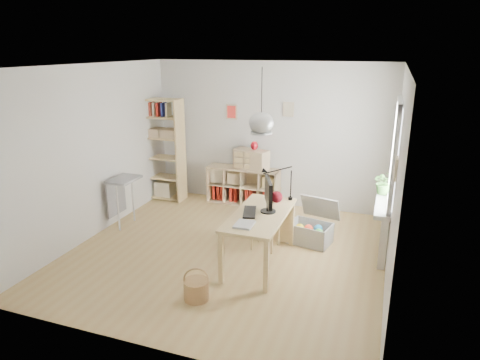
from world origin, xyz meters
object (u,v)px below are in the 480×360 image
(desk, at_px, (260,220))
(tall_bookshelf, at_px, (163,146))
(chair, at_px, (267,220))
(monitor, at_px, (268,194))
(drawer_chest, at_px, (251,159))
(storage_chest, at_px, (312,229))
(cube_shelf, at_px, (243,188))

(desk, relative_size, tall_bookshelf, 0.75)
(tall_bookshelf, relative_size, chair, 2.65)
(tall_bookshelf, bearing_deg, chair, -29.31)
(monitor, relative_size, drawer_chest, 0.80)
(storage_chest, bearing_deg, chair, -134.81)
(storage_chest, bearing_deg, tall_bookshelf, 174.37)
(tall_bookshelf, distance_m, chair, 2.98)
(drawer_chest, bearing_deg, chair, -49.72)
(tall_bookshelf, distance_m, monitor, 3.26)
(desk, distance_m, cube_shelf, 2.48)
(tall_bookshelf, height_order, storage_chest, tall_bookshelf)
(cube_shelf, relative_size, chair, 1.86)
(chair, distance_m, storage_chest, 0.78)
(tall_bookshelf, bearing_deg, storage_chest, -17.73)
(cube_shelf, xyz_separation_m, storage_chest, (1.60, -1.29, -0.08))
(monitor, bearing_deg, chair, 85.77)
(drawer_chest, bearing_deg, monitor, -51.19)
(desk, height_order, tall_bookshelf, tall_bookshelf)
(cube_shelf, height_order, storage_chest, cube_shelf)
(desk, height_order, chair, chair)
(desk, xyz_separation_m, chair, (-0.05, 0.53, -0.23))
(tall_bookshelf, relative_size, monitor, 3.87)
(storage_chest, bearing_deg, desk, -109.55)
(chair, xyz_separation_m, storage_chest, (0.63, 0.41, -0.21))
(storage_chest, relative_size, monitor, 1.59)
(monitor, bearing_deg, cube_shelf, 95.22)
(chair, bearing_deg, desk, -81.29)
(monitor, bearing_deg, tall_bookshelf, 122.97)
(cube_shelf, height_order, monitor, monitor)
(storage_chest, distance_m, monitor, 1.26)
(chair, xyz_separation_m, monitor, (0.14, -0.44, 0.58))
(desk, distance_m, monitor, 0.38)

